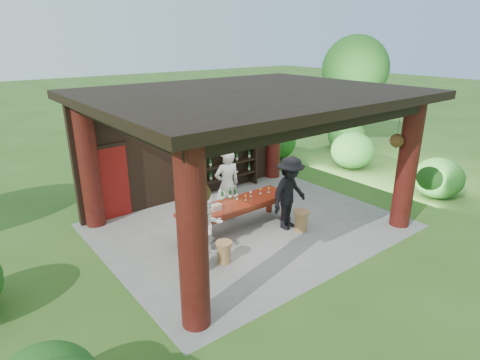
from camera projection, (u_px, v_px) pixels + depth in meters
ground at (249, 225)px, 10.56m from camera, size 90.00×90.00×0.00m
pavilion at (239, 143)px, 10.15m from camera, size 7.50×6.00×3.60m
wine_shelf at (224, 158)px, 12.57m from camera, size 2.46×0.37×2.16m
tasting_table at (236, 207)px, 10.09m from camera, size 3.12×0.83×0.75m
stool_near_left at (224, 252)px, 8.74m from camera, size 0.37×0.37×0.49m
stool_near_right at (301, 220)px, 10.17m from camera, size 0.41×0.41×0.54m
stool_far_left at (198, 261)px, 8.33m from camera, size 0.41×0.41×0.53m
host at (227, 185)px, 10.64m from camera, size 0.78×0.59×1.94m
guest_woman at (208, 226)px, 8.88m from camera, size 0.73×0.59×1.43m
guest_man at (290, 193)px, 10.11m from camera, size 1.34×0.92×1.91m
table_bottles at (229, 193)px, 10.24m from camera, size 0.43×0.16×0.31m
table_glasses at (253, 194)px, 10.44m from camera, size 1.03×0.26×0.15m
napkin_basket at (216, 207)px, 9.61m from camera, size 0.26×0.18×0.14m
shrubs at (277, 190)px, 11.38m from camera, size 15.90×9.30×1.36m
trees at (301, 81)px, 12.48m from camera, size 23.02×9.62×4.80m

